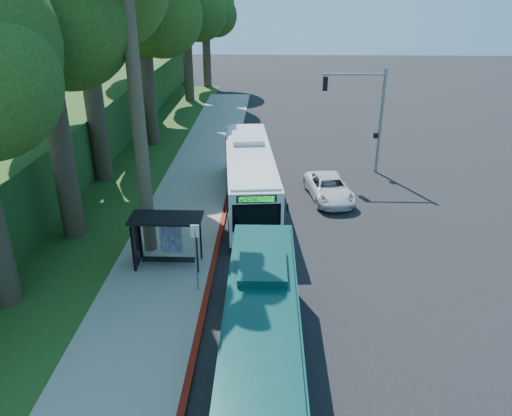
{
  "coord_description": "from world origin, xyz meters",
  "views": [
    {
      "loc": [
        -2.35,
        -22.65,
        12.01
      ],
      "look_at": [
        -3.15,
        1.0,
        1.22
      ],
      "focal_mm": 35.0,
      "sensor_mm": 36.0,
      "label": 1
    }
  ],
  "objects_px": {
    "white_bus": "(249,176)",
    "teal_bus": "(262,335)",
    "pickup": "(329,188)",
    "bus_shelter": "(162,230)"
  },
  "relations": [
    {
      "from": "white_bus",
      "to": "pickup",
      "type": "relative_size",
      "value": 2.51
    },
    {
      "from": "bus_shelter",
      "to": "pickup",
      "type": "bearing_deg",
      "value": 44.02
    },
    {
      "from": "teal_bus",
      "to": "pickup",
      "type": "distance_m",
      "value": 15.41
    },
    {
      "from": "bus_shelter",
      "to": "pickup",
      "type": "height_order",
      "value": "bus_shelter"
    },
    {
      "from": "bus_shelter",
      "to": "teal_bus",
      "type": "bearing_deg",
      "value": -55.82
    },
    {
      "from": "white_bus",
      "to": "teal_bus",
      "type": "relative_size",
      "value": 1.12
    },
    {
      "from": "teal_bus",
      "to": "pickup",
      "type": "height_order",
      "value": "teal_bus"
    },
    {
      "from": "teal_bus",
      "to": "pickup",
      "type": "xyz_separation_m",
      "value": [
        3.7,
        14.93,
        -0.92
      ]
    },
    {
      "from": "white_bus",
      "to": "teal_bus",
      "type": "xyz_separation_m",
      "value": [
        1.05,
        -13.99,
        -0.17
      ]
    },
    {
      "from": "pickup",
      "to": "white_bus",
      "type": "bearing_deg",
      "value": -178.31
    }
  ]
}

